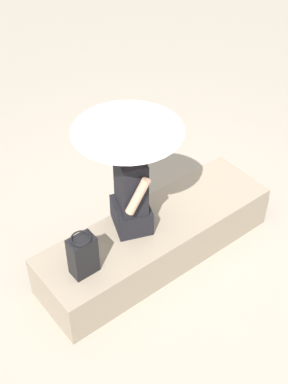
# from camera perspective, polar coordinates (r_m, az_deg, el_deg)

# --- Properties ---
(ground_plane) EXTENTS (14.00, 14.00, 0.00)m
(ground_plane) POSITION_cam_1_polar(r_m,az_deg,el_deg) (4.74, 1.26, -6.79)
(ground_plane) COLOR #9E9384
(stone_bench) EXTENTS (2.12, 0.63, 0.41)m
(stone_bench) POSITION_cam_1_polar(r_m,az_deg,el_deg) (4.59, 1.29, -5.11)
(stone_bench) COLOR gray
(stone_bench) RESTS_ON ground
(person_seated) EXTENTS (0.39, 0.51, 0.90)m
(person_seated) POSITION_cam_1_polar(r_m,az_deg,el_deg) (4.17, -1.42, 0.31)
(person_seated) COLOR black
(person_seated) RESTS_ON stone_bench
(parasol) EXTENTS (0.82, 0.82, 1.17)m
(parasol) POSITION_cam_1_polar(r_m,az_deg,el_deg) (3.75, -1.80, 7.77)
(parasol) COLOR #B7B7BC
(parasol) RESTS_ON stone_bench
(handbag_black) EXTENTS (0.20, 0.15, 0.37)m
(handbag_black) POSITION_cam_1_polar(r_m,az_deg,el_deg) (3.98, -6.57, -6.74)
(handbag_black) COLOR black
(handbag_black) RESTS_ON stone_bench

